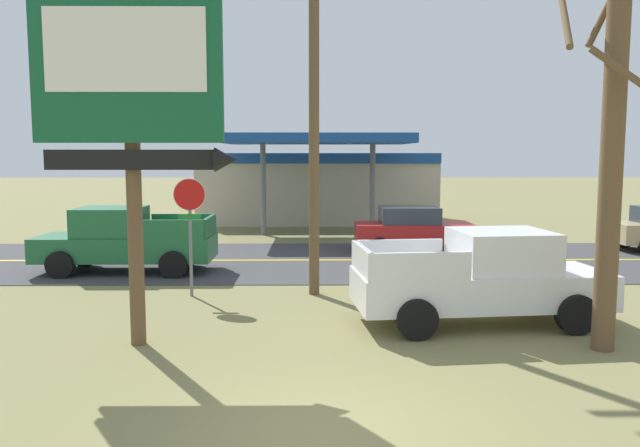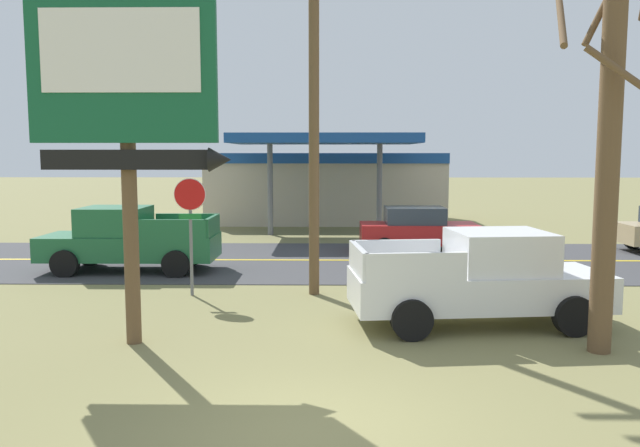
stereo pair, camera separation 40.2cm
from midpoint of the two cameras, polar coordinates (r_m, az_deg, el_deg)
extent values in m
plane|color=olive|center=(8.58, 0.54, -18.06)|extent=(180.00, 180.00, 0.00)
cube|color=#3D3D3F|center=(21.12, 0.76, -3.35)|extent=(140.00, 8.00, 0.02)
cube|color=gold|center=(21.12, 0.76, -3.32)|extent=(126.00, 0.20, 0.01)
cylinder|color=brown|center=(12.05, -15.98, 4.99)|extent=(0.28, 0.28, 6.64)
cube|color=#145633|center=(11.97, -16.48, 13.22)|extent=(3.36, 0.16, 2.60)
cube|color=white|center=(11.93, -16.66, 14.75)|extent=(2.83, 0.03, 1.45)
cube|color=black|center=(11.88, -16.24, 5.55)|extent=(3.03, 0.12, 0.36)
cone|color=black|center=(11.49, -8.01, 5.72)|extent=(0.40, 0.44, 0.44)
cylinder|color=slate|center=(16.10, -10.84, -2.55)|extent=(0.08, 0.08, 2.20)
cylinder|color=red|center=(15.92, -10.97, 2.60)|extent=(0.76, 0.03, 0.76)
cylinder|color=white|center=(15.94, -10.96, 2.60)|extent=(0.80, 0.01, 0.80)
cube|color=#19722D|center=(15.96, -10.93, 0.63)|extent=(0.56, 0.03, 0.14)
cylinder|color=brown|center=(15.83, 0.19, 11.51)|extent=(0.26, 0.26, 9.97)
cylinder|color=brown|center=(12.22, 25.49, 6.34)|extent=(0.40, 0.40, 7.36)
cylinder|color=brown|center=(12.75, 25.10, 17.32)|extent=(0.78, 0.27, 1.39)
cylinder|color=brown|center=(12.34, 21.84, 16.89)|extent=(0.59, 1.77, 1.34)
cylinder|color=brown|center=(11.81, 26.17, 12.39)|extent=(1.07, 0.40, 0.85)
cube|color=beige|center=(33.75, 0.85, 3.31)|extent=(12.00, 6.00, 3.60)
cube|color=#19478C|center=(30.66, 0.85, 5.91)|extent=(12.00, 0.12, 0.50)
cube|color=#19478C|center=(27.71, 0.85, 7.63)|extent=(8.00, 5.00, 0.40)
cylinder|color=slate|center=(27.85, -4.11, 3.29)|extent=(0.24, 0.24, 4.20)
cylinder|color=slate|center=(27.84, 5.80, 3.27)|extent=(0.24, 0.24, 4.20)
cube|color=silver|center=(13.61, 14.84, -5.72)|extent=(5.38, 2.49, 0.72)
cube|color=silver|center=(13.64, 16.71, -2.42)|extent=(2.08, 1.99, 0.84)
cube|color=#28333D|center=(13.99, 20.10, -2.32)|extent=(0.27, 1.66, 0.71)
cube|color=silver|center=(13.94, 7.71, -2.61)|extent=(1.95, 0.32, 0.56)
cube|color=silver|center=(12.18, 9.63, -3.93)|extent=(1.95, 0.32, 0.56)
cube|color=silver|center=(12.86, 4.37, -3.32)|extent=(0.32, 1.88, 0.56)
cylinder|color=black|center=(15.18, 19.29, -6.02)|extent=(0.82, 0.36, 0.80)
cylinder|color=black|center=(13.46, 22.76, -7.70)|extent=(0.82, 0.36, 0.80)
cylinder|color=black|center=(14.17, 7.25, -6.58)|extent=(0.82, 0.36, 0.80)
cylinder|color=black|center=(12.31, 9.21, -8.57)|extent=(0.82, 0.36, 0.80)
cube|color=#1E6038|center=(19.90, -16.18, -2.01)|extent=(5.20, 1.96, 0.72)
cube|color=#1E6038|center=(19.94, -17.48, 0.23)|extent=(1.90, 1.80, 0.84)
cube|color=#28333D|center=(20.24, -19.87, 0.23)|extent=(0.10, 1.66, 0.71)
cube|color=#1E6038|center=(18.54, -12.56, -0.51)|extent=(1.95, 0.12, 0.56)
cube|color=#1E6038|center=(20.32, -11.36, 0.10)|extent=(1.95, 0.12, 0.56)
cube|color=#1E6038|center=(19.23, -9.10, -0.20)|extent=(0.12, 1.88, 0.56)
cylinder|color=black|center=(19.59, -21.51, -3.39)|extent=(0.80, 0.28, 0.80)
cylinder|color=black|center=(21.39, -19.52, -2.54)|extent=(0.80, 0.28, 0.80)
cylinder|color=black|center=(18.60, -12.27, -3.59)|extent=(0.80, 0.28, 0.80)
cylinder|color=black|center=(20.49, -11.03, -2.66)|extent=(0.80, 0.28, 0.80)
cube|color=red|center=(23.25, 9.36, -0.88)|extent=(4.20, 1.76, 0.72)
cube|color=#2D3842|center=(23.16, 9.02, 0.74)|extent=(2.10, 1.56, 0.60)
cylinder|color=black|center=(24.38, 12.07, -1.46)|extent=(0.64, 0.24, 0.64)
cylinder|color=black|center=(22.68, 12.93, -2.06)|extent=(0.64, 0.24, 0.64)
cylinder|color=black|center=(24.01, 5.96, -1.47)|extent=(0.64, 0.24, 0.64)
cylinder|color=black|center=(22.28, 6.36, -2.08)|extent=(0.64, 0.24, 0.64)
cylinder|color=black|center=(26.59, 26.79, -1.36)|extent=(0.64, 0.24, 0.64)
camera|label=1|loc=(0.20, -89.28, 0.08)|focal=35.45mm
camera|label=2|loc=(0.20, 90.72, -0.08)|focal=35.45mm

